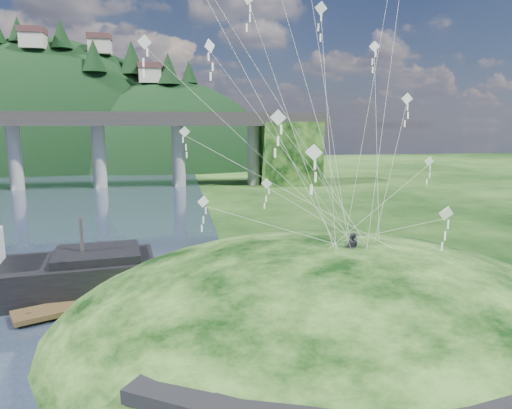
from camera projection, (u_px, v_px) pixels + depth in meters
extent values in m
plane|color=black|center=(205.00, 346.00, 25.87)|extent=(320.00, 320.00, 0.00)
ellipsoid|color=black|center=(327.00, 343.00, 29.40)|extent=(36.00, 32.00, 13.00)
cube|color=black|center=(177.00, 398.00, 17.50)|extent=(4.32, 3.62, 0.71)
cylinder|color=gray|center=(15.00, 156.00, 87.39)|extent=(2.60, 2.60, 13.00)
cylinder|color=gray|center=(99.00, 155.00, 89.97)|extent=(2.60, 2.60, 13.00)
cylinder|color=gray|center=(179.00, 154.00, 92.56)|extent=(2.60, 2.60, 13.00)
cylinder|color=gray|center=(254.00, 154.00, 95.14)|extent=(2.60, 2.60, 13.00)
cube|color=black|center=(289.00, 153.00, 96.39)|extent=(12.00, 11.00, 13.00)
ellipsoid|color=black|center=(53.00, 185.00, 142.58)|extent=(96.00, 68.00, 88.00)
ellipsoid|color=black|center=(166.00, 198.00, 141.33)|extent=(76.00, 56.00, 72.00)
cone|color=black|center=(17.00, 29.00, 122.98)|extent=(4.97, 4.97, 6.54)
cone|color=black|center=(61.00, 34.00, 123.14)|extent=(5.83, 5.83, 7.67)
cone|color=black|center=(93.00, 56.00, 120.86)|extent=(6.47, 6.47, 8.51)
cone|color=black|center=(132.00, 58.00, 128.99)|extent=(7.13, 7.13, 9.38)
cone|color=black|center=(168.00, 69.00, 126.44)|extent=(6.56, 6.56, 8.63)
cone|color=black|center=(189.00, 72.00, 132.89)|extent=(4.88, 4.88, 6.42)
cube|color=beige|center=(33.00, 41.00, 120.46)|extent=(6.00, 5.00, 4.00)
cube|color=#543031|center=(32.00, 30.00, 120.00)|extent=(6.40, 5.40, 1.60)
cube|color=beige|center=(100.00, 47.00, 128.97)|extent=(6.00, 5.00, 4.00)
cube|color=#543031|center=(99.00, 37.00, 128.51)|extent=(6.40, 5.40, 1.60)
cube|color=beige|center=(150.00, 76.00, 126.90)|extent=(6.00, 5.00, 4.00)
cube|color=#543031|center=(150.00, 66.00, 126.44)|extent=(6.40, 5.40, 1.60)
cube|color=black|center=(97.00, 254.00, 33.79)|extent=(6.65, 5.78, 0.60)
cylinder|color=#2D2B2B|center=(82.00, 238.00, 33.28)|extent=(0.24, 0.24, 3.02)
cube|color=#362816|center=(120.00, 296.00, 32.20)|extent=(13.33, 7.74, 0.34)
cylinder|color=#362816|center=(29.00, 319.00, 28.94)|extent=(0.29, 0.29, 0.98)
cylinder|color=#362816|center=(77.00, 309.00, 30.59)|extent=(0.29, 0.29, 0.98)
cylinder|color=#362816|center=(121.00, 299.00, 32.24)|extent=(0.29, 0.29, 0.98)
cylinder|color=#362816|center=(160.00, 291.00, 33.89)|extent=(0.29, 0.29, 0.98)
cylinder|color=#362816|center=(195.00, 283.00, 35.53)|extent=(0.29, 0.29, 0.98)
imported|color=#22232E|center=(354.00, 232.00, 28.38)|extent=(0.58, 0.38, 1.58)
imported|color=#22232E|center=(352.00, 234.00, 27.77)|extent=(1.04, 0.98, 1.70)
cube|color=white|center=(185.00, 132.00, 35.15)|extent=(0.85, 0.25, 0.83)
cube|color=white|center=(185.00, 140.00, 35.25)|extent=(0.11, 0.04, 0.49)
cube|color=white|center=(185.00, 147.00, 35.35)|extent=(0.11, 0.04, 0.49)
cube|color=white|center=(185.00, 155.00, 35.45)|extent=(0.11, 0.04, 0.49)
cube|color=white|center=(429.00, 161.00, 32.94)|extent=(0.71, 0.24, 0.69)
cube|color=white|center=(429.00, 168.00, 33.03)|extent=(0.09, 0.05, 0.41)
cube|color=white|center=(428.00, 175.00, 33.11)|extent=(0.09, 0.05, 0.41)
cube|color=white|center=(428.00, 182.00, 33.20)|extent=(0.09, 0.05, 0.41)
cube|color=white|center=(249.00, 8.00, 28.93)|extent=(0.11, 0.08, 0.50)
cube|color=white|center=(249.00, 18.00, 29.03)|extent=(0.11, 0.08, 0.50)
cube|color=white|center=(249.00, 28.00, 29.14)|extent=(0.11, 0.08, 0.50)
cube|color=white|center=(314.00, 152.00, 22.26)|extent=(0.77, 0.45, 0.83)
cube|color=white|center=(314.00, 165.00, 22.36)|extent=(0.11, 0.04, 0.49)
cube|color=white|center=(313.00, 177.00, 22.46)|extent=(0.11, 0.04, 0.49)
cube|color=white|center=(313.00, 189.00, 22.57)|extent=(0.11, 0.04, 0.49)
cube|color=white|center=(407.00, 99.00, 29.09)|extent=(0.74, 0.15, 0.73)
cube|color=white|center=(407.00, 107.00, 29.17)|extent=(0.10, 0.02, 0.43)
cube|color=white|center=(406.00, 115.00, 29.26)|extent=(0.10, 0.02, 0.43)
cube|color=white|center=(406.00, 124.00, 29.35)|extent=(0.10, 0.02, 0.43)
cube|color=white|center=(266.00, 184.00, 28.68)|extent=(0.65, 0.25, 0.66)
cube|color=white|center=(266.00, 191.00, 28.76)|extent=(0.09, 0.02, 0.39)
cube|color=white|center=(266.00, 198.00, 28.84)|extent=(0.09, 0.02, 0.39)
cube|color=white|center=(266.00, 206.00, 28.93)|extent=(0.09, 0.02, 0.39)
cube|color=white|center=(321.00, 8.00, 27.41)|extent=(0.79, 0.25, 0.77)
cube|color=white|center=(321.00, 18.00, 27.51)|extent=(0.10, 0.05, 0.45)
cube|color=white|center=(321.00, 27.00, 27.60)|extent=(0.10, 0.05, 0.45)
cube|color=white|center=(320.00, 37.00, 27.70)|extent=(0.10, 0.05, 0.45)
cube|color=white|center=(203.00, 202.00, 30.71)|extent=(0.80, 0.39, 0.84)
cube|color=white|center=(204.00, 211.00, 30.82)|extent=(0.10, 0.09, 0.50)
cube|color=white|center=(204.00, 219.00, 30.92)|extent=(0.10, 0.09, 0.50)
cube|color=white|center=(204.00, 228.00, 31.03)|extent=(0.10, 0.09, 0.50)
cube|color=white|center=(278.00, 118.00, 20.55)|extent=(0.70, 0.31, 0.72)
cube|color=white|center=(278.00, 129.00, 20.64)|extent=(0.10, 0.03, 0.43)
cube|color=white|center=(278.00, 141.00, 20.73)|extent=(0.10, 0.03, 0.43)
cube|color=white|center=(278.00, 153.00, 20.82)|extent=(0.10, 0.03, 0.43)
cube|color=white|center=(210.00, 46.00, 23.72)|extent=(0.51, 0.57, 0.71)
cube|color=white|center=(210.00, 56.00, 23.81)|extent=(0.09, 0.07, 0.42)
cube|color=white|center=(210.00, 67.00, 23.90)|extent=(0.09, 0.07, 0.42)
cube|color=white|center=(210.00, 77.00, 23.99)|extent=(0.09, 0.07, 0.42)
cube|color=white|center=(446.00, 213.00, 24.89)|extent=(0.87, 0.33, 0.83)
cube|color=white|center=(445.00, 224.00, 25.00)|extent=(0.11, 0.06, 0.50)
cube|color=white|center=(445.00, 235.00, 25.11)|extent=(0.11, 0.06, 0.50)
cube|color=white|center=(444.00, 246.00, 25.21)|extent=(0.11, 0.06, 0.50)
cube|color=white|center=(375.00, 46.00, 31.51)|extent=(0.65, 0.40, 0.72)
cube|color=white|center=(374.00, 54.00, 31.59)|extent=(0.10, 0.04, 0.43)
cube|color=white|center=(374.00, 62.00, 31.68)|extent=(0.10, 0.04, 0.43)
cube|color=white|center=(374.00, 70.00, 31.77)|extent=(0.10, 0.04, 0.43)
cube|color=white|center=(144.00, 42.00, 24.65)|extent=(0.77, 0.21, 0.76)
cube|color=white|center=(145.00, 52.00, 24.74)|extent=(0.10, 0.05, 0.45)
cube|color=white|center=(145.00, 63.00, 24.83)|extent=(0.10, 0.05, 0.45)
cube|color=white|center=(146.00, 73.00, 24.93)|extent=(0.10, 0.05, 0.45)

